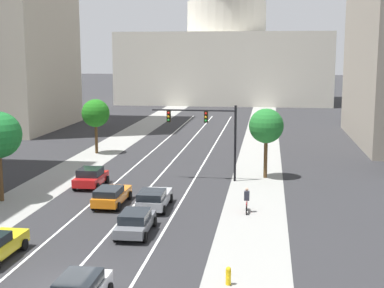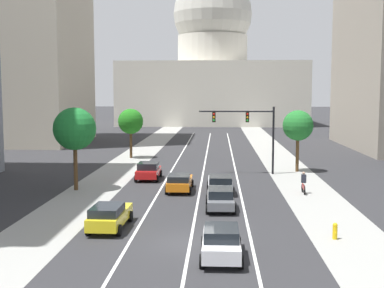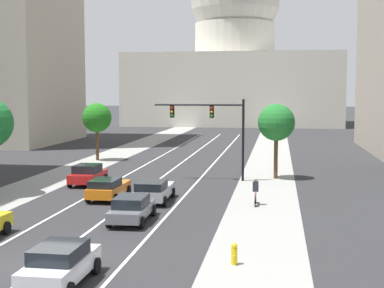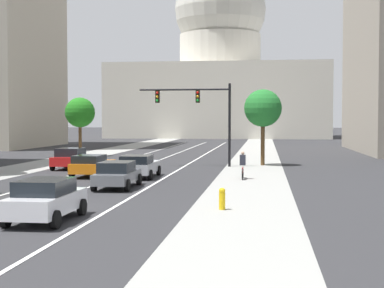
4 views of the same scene
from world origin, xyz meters
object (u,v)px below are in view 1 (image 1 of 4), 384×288
object	(u,v)px
traffic_signal_mast	(209,127)
fire_hydrant	(228,276)
car_red	(91,177)
cyclist	(247,200)
car_silver	(154,198)
car_gray	(135,222)
street_tree_near_left	(96,113)
capitol_building	(226,40)
car_orange	(111,195)
street_tree_near_right	(266,126)

from	to	relation	value
traffic_signal_mast	fire_hydrant	world-z (taller)	traffic_signal_mast
car_red	traffic_signal_mast	distance (m)	10.68
traffic_signal_mast	cyclist	bearing A→B (deg)	-68.55
car_silver	cyclist	bearing A→B (deg)	-90.18
car_gray	car_silver	distance (m)	5.48
car_red	cyclist	bearing A→B (deg)	-113.77
fire_hydrant	street_tree_near_left	size ratio (longest dim) A/B	0.15
capitol_building	car_orange	xyz separation A→B (m)	(-1.60, -85.66, -12.61)
car_red	traffic_signal_mast	size ratio (longest dim) A/B	0.56
car_silver	street_tree_near_left	size ratio (longest dim) A/B	0.77
capitol_building	street_tree_near_right	distance (m)	76.26
street_tree_near_right	street_tree_near_left	size ratio (longest dim) A/B	1.04
capitol_building	cyclist	bearing A→B (deg)	-84.62
capitol_building	car_gray	xyz separation A→B (m)	(1.60, -91.63, -12.61)
capitol_building	fire_hydrant	xyz separation A→B (m)	(7.74, -98.36, -12.90)
car_orange	car_gray	distance (m)	6.78
street_tree_near_left	car_silver	bearing A→B (deg)	-62.66
car_red	car_silver	xyz separation A→B (m)	(6.42, -5.69, -0.04)
car_orange	cyclist	xyz separation A→B (m)	(9.70, -0.42, 0.10)
traffic_signal_mast	street_tree_near_right	distance (m)	5.09
car_gray	car_silver	world-z (taller)	car_silver
car_gray	street_tree_near_left	size ratio (longest dim) A/B	0.76
car_gray	traffic_signal_mast	world-z (taller)	traffic_signal_mast
traffic_signal_mast	fire_hydrant	size ratio (longest dim) A/B	7.92
street_tree_near_right	street_tree_near_left	world-z (taller)	street_tree_near_right
car_silver	car_red	bearing A→B (deg)	47.60
capitol_building	traffic_signal_mast	world-z (taller)	capitol_building
car_gray	cyclist	world-z (taller)	cyclist
car_red	traffic_signal_mast	xyz separation A→B (m)	(9.27, 3.65, 3.85)
street_tree_near_right	street_tree_near_left	bearing A→B (deg)	152.65
traffic_signal_mast	cyclist	world-z (taller)	traffic_signal_mast
cyclist	street_tree_near_right	world-z (taller)	street_tree_near_right
car_gray	fire_hydrant	distance (m)	9.11
car_silver	street_tree_near_right	xyz separation A→B (m)	(7.67, 10.97, 3.78)
car_silver	fire_hydrant	world-z (taller)	car_silver
street_tree_near_right	car_orange	bearing A→B (deg)	-136.10
street_tree_near_left	traffic_signal_mast	bearing A→B (deg)	-39.53
street_tree_near_right	street_tree_near_left	distance (m)	20.51
car_red	street_tree_near_right	world-z (taller)	street_tree_near_right
capitol_building	car_gray	world-z (taller)	capitol_building
car_red	fire_hydrant	xyz separation A→B (m)	(12.55, -17.90, -0.35)
cyclist	car_orange	bearing A→B (deg)	87.74
car_gray	car_orange	bearing A→B (deg)	27.15
traffic_signal_mast	car_gray	bearing A→B (deg)	-100.91
car_gray	traffic_signal_mast	bearing A→B (deg)	-12.03
car_silver	traffic_signal_mast	distance (m)	10.51
car_red	car_gray	world-z (taller)	car_red
car_gray	street_tree_near_right	distance (m)	18.54
car_gray	car_silver	bearing A→B (deg)	-1.15
cyclist	fire_hydrant	bearing A→B (deg)	178.50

